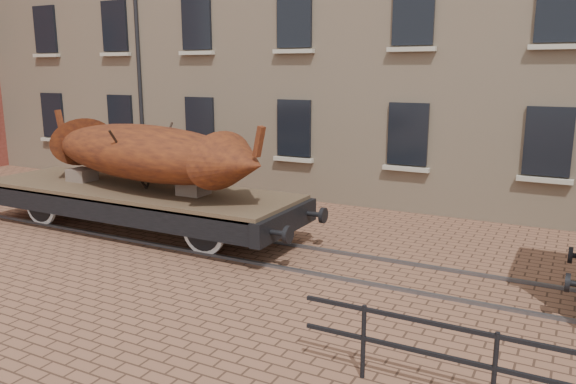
% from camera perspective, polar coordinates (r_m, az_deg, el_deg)
% --- Properties ---
extents(ground, '(90.00, 90.00, 0.00)m').
position_cam_1_polar(ground, '(12.04, 0.41, -6.68)').
color(ground, brown).
extents(rail_track, '(30.00, 1.52, 0.06)m').
position_cam_1_polar(rail_track, '(12.03, 0.41, -6.54)').
color(rail_track, '#59595E').
rests_on(rail_track, ground).
extents(flatcar_wagon, '(9.43, 2.56, 1.42)m').
position_cam_1_polar(flatcar_wagon, '(14.24, -15.25, -0.41)').
color(flatcar_wagon, '#433324').
rests_on(flatcar_wagon, ground).
extents(iron_boat, '(7.46, 3.18, 1.76)m').
position_cam_1_polar(iron_boat, '(13.80, -14.39, 3.95)').
color(iron_boat, maroon).
rests_on(iron_boat, flatcar_wagon).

